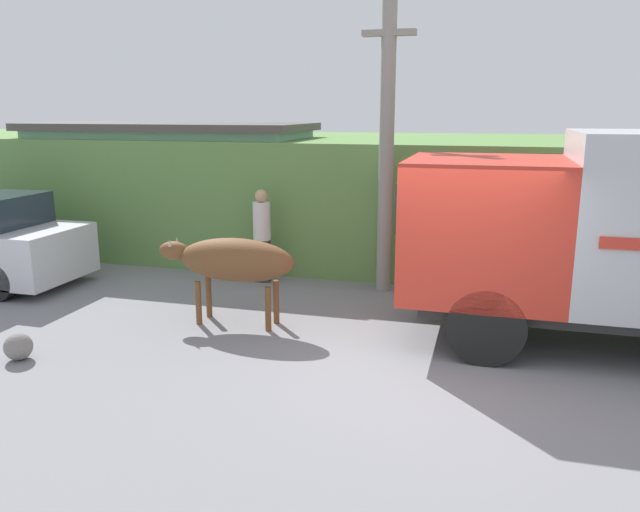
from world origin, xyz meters
name	(u,v)px	position (x,y,z in m)	size (l,w,h in m)	color
ground_plane	(444,369)	(0.00, 0.00, 0.00)	(60.00, 60.00, 0.00)	gray
hillside_embankment	(470,197)	(0.00, 6.73, 1.29)	(32.00, 6.03, 2.58)	#608C47
building_backdrop	(172,188)	(-6.57, 5.25, 1.46)	(6.29, 2.70, 2.90)	#8CC69E
brown_cow	(233,261)	(-3.23, 0.91, 0.99)	(2.17, 0.65, 1.33)	brown
pedestrian_on_hill	(262,231)	(-3.65, 3.26, 0.98)	(0.35, 0.35, 1.76)	#38332D
utility_pole	(387,144)	(-1.35, 3.32, 2.62)	(0.90, 0.25, 5.03)	gray
roadside_rock	(18,347)	(-5.38, -1.17, 0.18)	(0.36, 0.36, 0.36)	gray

